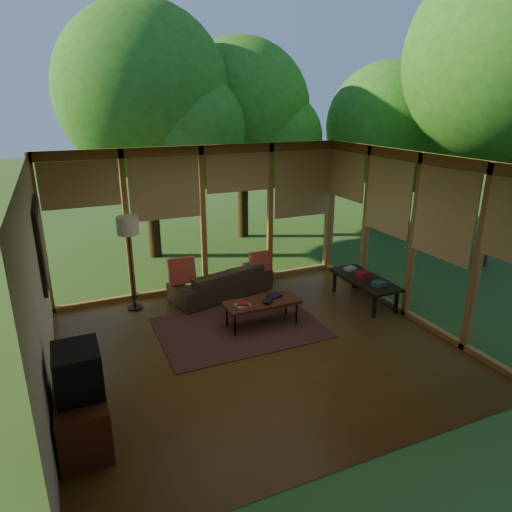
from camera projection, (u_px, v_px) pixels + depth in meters
name	position (u px, v px, depth m)	size (l,w,h in m)	color
floor	(257.00, 347.00, 6.72)	(5.50, 5.50, 0.00)	brown
ceiling	(258.00, 161.00, 5.85)	(5.50, 5.50, 0.00)	white
wall_left	(39.00, 292.00, 5.24)	(0.04, 5.00, 2.70)	beige
wall_front	(369.00, 344.00, 4.12)	(5.50, 0.04, 2.70)	beige
window_wall_back	(203.00, 220.00, 8.45)	(5.50, 0.12, 2.70)	#A57233
window_wall_right	(414.00, 238.00, 7.33)	(0.12, 5.00, 2.70)	#A57233
exterior_lawn	(369.00, 201.00, 16.70)	(40.00, 40.00, 0.00)	#345A22
tree_nw	(143.00, 93.00, 9.60)	(3.64, 3.64, 5.43)	#312012
tree_ne	(241.00, 110.00, 11.31)	(3.42, 3.42, 4.94)	#312012
tree_se	(510.00, 57.00, 8.70)	(4.00, 4.00, 6.24)	#312012
tree_far	(389.00, 126.00, 12.29)	(3.36, 3.36, 4.48)	#312012
rug	(240.00, 327.00, 7.28)	(2.54, 1.80, 0.01)	brown
sofa	(222.00, 281.00, 8.43)	(1.89, 0.74, 0.55)	#3C2E1E
pillow_left	(182.00, 271.00, 7.99)	(0.46, 0.15, 0.46)	maroon
pillow_right	(260.00, 262.00, 8.57)	(0.38, 0.13, 0.38)	maroon
ct_book_lower	(243.00, 305.00, 7.05)	(0.22, 0.17, 0.03)	#B1AAA0
ct_book_upper	(243.00, 304.00, 7.04)	(0.19, 0.14, 0.03)	maroon
ct_book_side	(274.00, 296.00, 7.39)	(0.22, 0.17, 0.03)	black
ct_bowl	(267.00, 301.00, 7.15)	(0.16, 0.16, 0.07)	black
media_cabinet	(82.00, 417.00, 4.77)	(0.50, 1.00, 0.60)	#572817
television	(78.00, 371.00, 4.61)	(0.45, 0.55, 0.50)	black
console_book_a	(379.00, 284.00, 7.74)	(0.22, 0.16, 0.08)	#2D5042
console_book_b	(363.00, 274.00, 8.12)	(0.23, 0.17, 0.10)	maroon
console_book_c	(350.00, 269.00, 8.48)	(0.20, 0.14, 0.05)	#B1AAA0
floor_lamp	(128.00, 231.00, 7.52)	(0.36, 0.36, 1.65)	black
coffee_table	(262.00, 303.00, 7.24)	(1.20, 0.50, 0.43)	#572817
side_console	(365.00, 280.00, 8.11)	(0.60, 1.40, 0.46)	black
wall_painting	(41.00, 243.00, 6.40)	(0.06, 1.35, 1.15)	black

